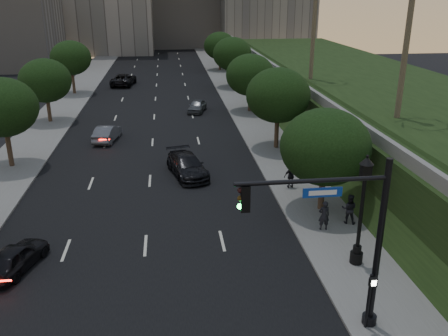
{
  "coord_description": "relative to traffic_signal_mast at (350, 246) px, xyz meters",
  "views": [
    {
      "loc": [
        1.45,
        -16.89,
        12.36
      ],
      "look_at": [
        4.27,
        6.39,
        3.6
      ],
      "focal_mm": 38.0,
      "sensor_mm": 36.0,
      "label": 1
    }
  ],
  "objects": [
    {
      "name": "sidewalk_left",
      "position": [
        -18.09,
        32.39,
        -3.6
      ],
      "size": [
        4.5,
        140.0,
        0.15
      ],
      "primitive_type": "cube",
      "color": "slate",
      "rests_on": "ground"
    },
    {
      "name": "road_surface",
      "position": [
        -7.84,
        32.39,
        -3.66
      ],
      "size": [
        16.0,
        140.0,
        0.02
      ],
      "primitive_type": "cube",
      "color": "black",
      "rests_on": "ground"
    },
    {
      "name": "traffic_signal_mast",
      "position": [
        0.0,
        0.0,
        0.0
      ],
      "size": [
        5.68,
        0.56,
        7.0
      ],
      "color": "black",
      "rests_on": "ground"
    },
    {
      "name": "sidewalk_right",
      "position": [
        2.41,
        32.39,
        -3.6
      ],
      "size": [
        4.5,
        140.0,
        0.15
      ],
      "primitive_type": "cube",
      "color": "slate",
      "rests_on": "ground"
    },
    {
      "name": "sedan_mid_left",
      "position": [
        -11.77,
        26.38,
        -2.97
      ],
      "size": [
        2.24,
        4.48,
        1.41
      ],
      "primitive_type": "imported",
      "rotation": [
        0.0,
        0.0,
        2.96
      ],
      "color": "#5B5D63",
      "rests_on": "ground"
    },
    {
      "name": "pedestrian_c",
      "position": [
        1.48,
        13.75,
        -2.7
      ],
      "size": [
        1.01,
        0.54,
        1.64
      ],
      "primitive_type": "imported",
      "rotation": [
        0.0,
        0.0,
        3.29
      ],
      "color": "black",
      "rests_on": "sidewalk_right"
    },
    {
      "name": "tree_left_b",
      "position": [
        -18.14,
        20.39,
        0.9
      ],
      "size": [
        5.0,
        5.0,
        6.71
      ],
      "color": "#38281C",
      "rests_on": "ground"
    },
    {
      "name": "embankment",
      "position": [
        14.16,
        30.39,
        -1.67
      ],
      "size": [
        18.0,
        90.0,
        4.0
      ],
      "primitive_type": "cube",
      "color": "black",
      "rests_on": "ground"
    },
    {
      "name": "sedan_near_left",
      "position": [
        -13.8,
        5.88,
        -3.01
      ],
      "size": [
        2.7,
        4.15,
        1.32
      ],
      "primitive_type": "imported",
      "rotation": [
        0.0,
        0.0,
        2.82
      ],
      "color": "black",
      "rests_on": "ground"
    },
    {
      "name": "ground",
      "position": [
        -7.84,
        2.39,
        -3.67
      ],
      "size": [
        160.0,
        160.0,
        0.0
      ],
      "primitive_type": "plane",
      "color": "black",
      "rests_on": "ground"
    },
    {
      "name": "sedan_far_left",
      "position": [
        -12.35,
        52.89,
        -2.85
      ],
      "size": [
        3.56,
        6.25,
        1.64
      ],
      "primitive_type": "imported",
      "rotation": [
        0.0,
        0.0,
        3.0
      ],
      "color": "black",
      "rests_on": "ground"
    },
    {
      "name": "street_lamp",
      "position": [
        2.26,
        4.31,
        -1.04
      ],
      "size": [
        0.64,
        0.64,
        5.62
      ],
      "color": "black",
      "rests_on": "ground"
    },
    {
      "name": "tree_right_e",
      "position": [
        2.46,
        64.39,
        0.35
      ],
      "size": [
        5.2,
        5.2,
        6.24
      ],
      "color": "#38281C",
      "rests_on": "ground"
    },
    {
      "name": "tree_right_c",
      "position": [
        2.46,
        35.39,
        0.35
      ],
      "size": [
        5.2,
        5.2,
        6.24
      ],
      "color": "#38281C",
      "rests_on": "ground"
    },
    {
      "name": "tree_right_d",
      "position": [
        2.46,
        49.39,
        0.84
      ],
      "size": [
        5.2,
        5.2,
        6.74
      ],
      "color": "#38281C",
      "rests_on": "ground"
    },
    {
      "name": "sedan_far_right",
      "position": [
        -3.21,
        36.11,
        -3.01
      ],
      "size": [
        2.58,
        4.18,
        1.33
      ],
      "primitive_type": "imported",
      "rotation": [
        0.0,
        0.0,
        -0.28
      ],
      "color": "#525559",
      "rests_on": "ground"
    },
    {
      "name": "pedestrian_a",
      "position": [
        1.76,
        7.77,
        -2.68
      ],
      "size": [
        0.62,
        0.41,
        1.69
      ],
      "primitive_type": "imported",
      "rotation": [
        0.0,
        0.0,
        3.12
      ],
      "color": "black",
      "rests_on": "sidewalk_right"
    },
    {
      "name": "tree_right_b",
      "position": [
        2.46,
        22.39,
        0.84
      ],
      "size": [
        5.2,
        5.2,
        6.74
      ],
      "color": "#38281C",
      "rests_on": "ground"
    },
    {
      "name": "tree_left_c",
      "position": [
        -18.14,
        33.39,
        0.53
      ],
      "size": [
        5.0,
        5.0,
        6.34
      ],
      "color": "#38281C",
      "rests_on": "ground"
    },
    {
      "name": "pedestrian_b",
      "position": [
        3.4,
        8.37,
        -2.66
      ],
      "size": [
        1.03,
        0.94,
        1.72
      ],
      "primitive_type": "imported",
      "rotation": [
        0.0,
        0.0,
        2.71
      ],
      "color": "black",
      "rests_on": "sidewalk_right"
    },
    {
      "name": "tree_left_d",
      "position": [
        -18.14,
        47.39,
        0.9
      ],
      "size": [
        5.0,
        5.0,
        6.71
      ],
      "color": "#38281C",
      "rests_on": "ground"
    },
    {
      "name": "tree_right_a",
      "position": [
        2.46,
        10.39,
        0.35
      ],
      "size": [
        5.2,
        5.2,
        6.24
      ],
      "color": "#38281C",
      "rests_on": "ground"
    },
    {
      "name": "pedestrian_signal",
      "position": [
        0.86,
        -0.26,
        -2.11
      ],
      "size": [
        0.3,
        0.33,
        2.5
      ],
      "color": "black",
      "rests_on": "ground"
    },
    {
      "name": "parapet_wall",
      "position": [
        5.66,
        30.39,
        0.68
      ],
      "size": [
        0.35,
        90.0,
        0.7
      ],
      "primitive_type": "cube",
      "color": "slate",
      "rests_on": "embankment"
    },
    {
      "name": "sedan_near_right",
      "position": [
        -5.2,
        17.15,
        -2.92
      ],
      "size": [
        3.26,
        5.52,
        1.5
      ],
      "primitive_type": "imported",
      "rotation": [
        0.0,
        0.0,
        0.24
      ],
      "color": "black",
      "rests_on": "ground"
    },
    {
      "name": "office_block_filler",
      "position": [
        -33.84,
        72.39,
        3.33
      ],
      "size": [
        18.0,
        16.0,
        14.0
      ],
      "primitive_type": "cube",
      "color": "gray",
      "rests_on": "ground"
    }
  ]
}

